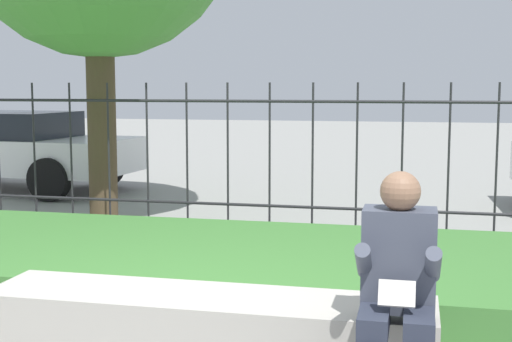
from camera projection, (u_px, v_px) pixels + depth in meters
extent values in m
cube|color=#ADA89E|center=(207.00, 330.00, 4.26)|extent=(2.68, 0.59, 0.43)
cube|color=#282D3D|center=(374.00, 320.00, 3.59)|extent=(0.15, 0.42, 0.13)
cube|color=#282D3D|center=(419.00, 323.00, 3.54)|extent=(0.15, 0.42, 0.13)
cube|color=#424756|center=(399.00, 259.00, 3.74)|extent=(0.38, 0.24, 0.54)
sphere|color=#8C664C|center=(400.00, 191.00, 3.68)|extent=(0.21, 0.21, 0.21)
cylinder|color=#424756|center=(364.00, 261.00, 3.62)|extent=(0.08, 0.29, 0.24)
cylinder|color=#424756|center=(433.00, 265.00, 3.54)|extent=(0.08, 0.29, 0.24)
cube|color=beige|center=(397.00, 294.00, 3.50)|extent=(0.18, 0.09, 0.13)
cube|color=#3D7533|center=(230.00, 262.00, 6.28)|extent=(9.17, 2.58, 0.25)
cylinder|color=#232326|center=(270.00, 206.00, 7.92)|extent=(7.17, 0.03, 0.03)
cylinder|color=#232326|center=(270.00, 101.00, 7.79)|extent=(7.17, 0.03, 0.03)
cylinder|color=#232326|center=(34.00, 155.00, 8.49)|extent=(0.02, 0.02, 1.70)
cylinder|color=#232326|center=(71.00, 155.00, 8.39)|extent=(0.02, 0.02, 1.70)
cylinder|color=#232326|center=(109.00, 156.00, 8.28)|extent=(0.02, 0.02, 1.70)
cylinder|color=#232326|center=(147.00, 157.00, 8.18)|extent=(0.02, 0.02, 1.70)
cylinder|color=#232326|center=(187.00, 158.00, 8.07)|extent=(0.02, 0.02, 1.70)
cylinder|color=#232326|center=(228.00, 159.00, 7.97)|extent=(0.02, 0.02, 1.70)
cylinder|color=#232326|center=(270.00, 160.00, 7.86)|extent=(0.02, 0.02, 1.70)
cylinder|color=#232326|center=(313.00, 161.00, 7.76)|extent=(0.02, 0.02, 1.70)
cylinder|color=#232326|center=(357.00, 162.00, 7.65)|extent=(0.02, 0.02, 1.70)
cylinder|color=#232326|center=(402.00, 163.00, 7.55)|extent=(0.02, 0.02, 1.70)
cylinder|color=#232326|center=(449.00, 164.00, 7.44)|extent=(0.02, 0.02, 1.70)
cylinder|color=#232326|center=(496.00, 165.00, 7.34)|extent=(0.02, 0.02, 1.70)
cube|color=silver|center=(9.00, 154.00, 11.42)|extent=(4.16, 1.96, 0.53)
cylinder|color=black|center=(49.00, 180.00, 10.31)|extent=(0.65, 0.25, 0.64)
cylinder|color=black|center=(105.00, 167.00, 11.86)|extent=(0.65, 0.25, 0.64)
cylinder|color=#4C3D28|center=(101.00, 109.00, 8.68)|extent=(0.35, 0.35, 2.77)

